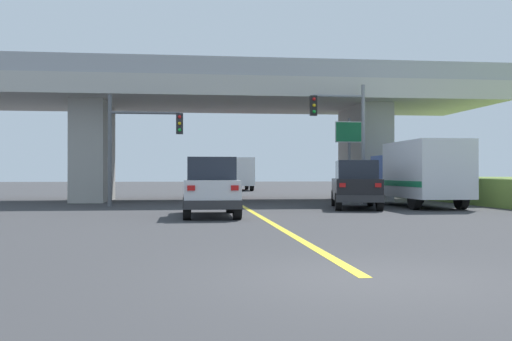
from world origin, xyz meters
TOP-DOWN VIEW (x-y plane):
  - ground at (0.00, 24.66)m, footprint 160.00×160.00m
  - overpass_bridge at (0.00, 24.66)m, footprint 28.32×8.54m
  - lane_divider_stripe at (0.00, 11.10)m, footprint 0.20×22.19m
  - suv_lead at (-1.70, 12.45)m, footprint 1.86×4.53m
  - suv_crossing at (4.61, 16.38)m, footprint 2.75×4.97m
  - box_truck at (7.74, 17.13)m, footprint 2.33×6.70m
  - sedan_oncoming at (-0.80, 28.82)m, footprint 1.90×4.55m
  - traffic_signal_nearside at (5.13, 19.78)m, footprint 2.71×0.36m
  - traffic_signal_farside at (-4.79, 19.31)m, footprint 3.39×0.36m
  - highway_sign at (5.70, 21.21)m, footprint 1.49×0.17m
  - semi_truck_distant at (2.06, 44.65)m, footprint 2.33×6.53m

SIDE VIEW (x-z plane):
  - ground at x=0.00m, z-range 0.00..0.00m
  - lane_divider_stripe at x=0.00m, z-range 0.00..0.01m
  - suv_lead at x=-1.70m, z-range 0.00..2.02m
  - sedan_oncoming at x=-0.80m, z-range 0.00..2.02m
  - suv_crossing at x=4.61m, z-range 0.00..2.02m
  - box_truck at x=7.74m, z-range 0.10..2.96m
  - semi_truck_distant at x=2.06m, z-range 0.09..2.97m
  - highway_sign at x=5.70m, z-range 0.98..5.27m
  - traffic_signal_farside at x=-4.79m, z-range 0.64..5.70m
  - traffic_signal_nearside at x=5.13m, z-range 0.80..6.59m
  - overpass_bridge at x=0.00m, z-range 1.37..8.52m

